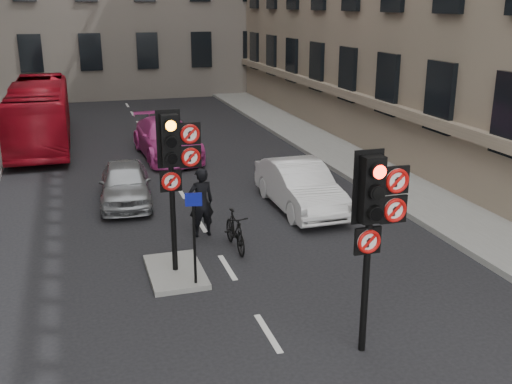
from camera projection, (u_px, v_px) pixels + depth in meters
pavement_right at (369, 165)px, 22.12m from camera, size 3.00×50.00×0.16m
centre_island at (176, 272)px, 13.40m from camera, size 1.20×2.00×0.12m
signal_near at (375, 210)px, 9.73m from camera, size 0.91×0.40×3.58m
signal_far at (175, 157)px, 12.62m from camera, size 0.91×0.40×3.58m
car_silver at (125, 183)px, 18.02m from camera, size 1.78×3.82×1.26m
car_white at (300, 186)px, 17.50m from camera, size 1.51×4.25×1.40m
car_pink at (167, 138)px, 23.49m from camera, size 2.35×5.19×1.48m
bus_red at (40, 113)px, 25.35m from camera, size 2.32×9.65×2.68m
motorcycle at (235, 231)px, 14.64m from camera, size 0.47×1.62×0.97m
motorcyclist at (201, 202)px, 15.37m from camera, size 0.72×0.52×1.83m
info_sign at (194, 226)px, 12.32m from camera, size 0.35×0.13×2.02m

